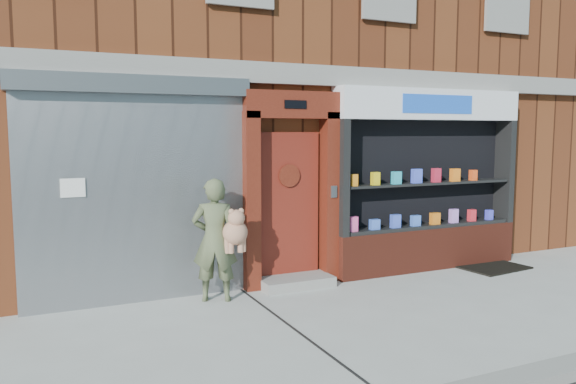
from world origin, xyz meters
TOP-DOWN VIEW (x-y plane):
  - ground at (0.00, 0.00)m, footprint 80.00×80.00m
  - curb at (0.00, -2.15)m, footprint 60.00×0.30m
  - building at (-0.00, 5.99)m, footprint 12.00×8.16m
  - shutter_bay at (-3.00, 1.93)m, footprint 3.10×0.30m
  - red_door_bay at (-0.75, 1.86)m, footprint 1.52×0.58m
  - pharmacy_bay at (1.75, 1.81)m, footprint 3.50×0.41m
  - woman at (-2.01, 1.53)m, footprint 0.78×0.60m
  - doormat at (2.80, 1.32)m, footprint 1.17×0.88m

SIDE VIEW (x-z plane):
  - ground at x=0.00m, z-range 0.00..0.00m
  - doormat at x=2.80m, z-range 0.00..0.03m
  - curb at x=0.00m, z-range 0.00..0.12m
  - woman at x=-2.01m, z-range 0.02..1.70m
  - pharmacy_bay at x=1.75m, z-range -0.13..2.87m
  - red_door_bay at x=-0.75m, z-range 0.01..2.91m
  - shutter_bay at x=-3.00m, z-range 0.20..3.24m
  - building at x=0.00m, z-range 0.00..8.00m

